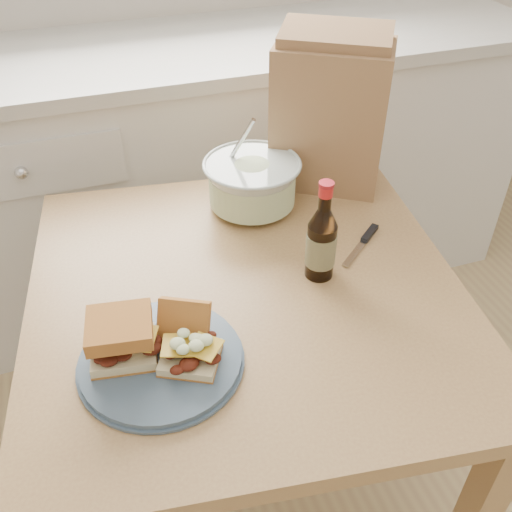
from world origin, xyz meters
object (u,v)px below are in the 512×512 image
object	(u,v)px
beer_bottle	(321,242)
paper_bag	(329,116)
coleslaw_bowl	(252,185)
dining_table	(247,324)
plate	(161,360)

from	to	relation	value
beer_bottle	paper_bag	world-z (taller)	paper_bag
coleslaw_bowl	paper_bag	distance (m)	0.26
coleslaw_bowl	beer_bottle	distance (m)	0.30
dining_table	plate	bearing A→B (deg)	-137.28
coleslaw_bowl	dining_table	bearing A→B (deg)	-110.43
dining_table	plate	size ratio (longest dim) A/B	3.46
coleslaw_bowl	paper_bag	size ratio (longest dim) A/B	0.66
plate	paper_bag	bearing A→B (deg)	42.67
plate	coleslaw_bowl	world-z (taller)	coleslaw_bowl
dining_table	coleslaw_bowl	xyz separation A→B (m)	(0.11, 0.28, 0.17)
beer_bottle	paper_bag	bearing A→B (deg)	78.11
beer_bottle	paper_bag	size ratio (longest dim) A/B	0.63
dining_table	paper_bag	size ratio (longest dim) A/B	2.80
beer_bottle	paper_bag	distance (m)	0.41
dining_table	plate	world-z (taller)	plate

